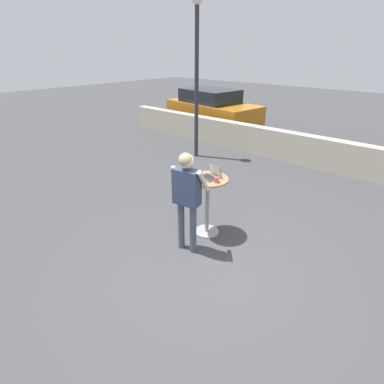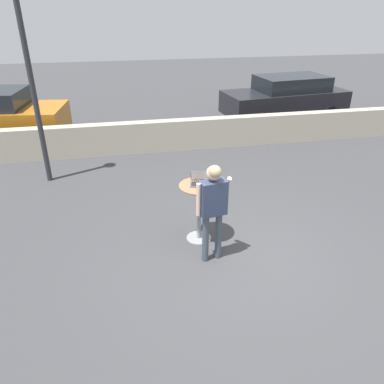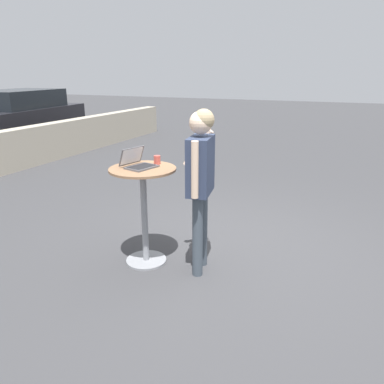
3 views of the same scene
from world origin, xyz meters
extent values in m
plane|color=#3D3D3F|center=(0.00, 0.00, 0.00)|extent=(50.00, 50.00, 0.00)
cylinder|color=gray|center=(-0.59, 0.80, 0.01)|extent=(0.46, 0.46, 0.03)
cylinder|color=gray|center=(-0.59, 0.80, 0.55)|extent=(0.07, 0.07, 1.05)
cylinder|color=#8C6647|center=(-0.59, 0.80, 1.08)|extent=(0.71, 0.71, 0.02)
cube|color=#515156|center=(-0.59, 0.81, 1.11)|extent=(0.36, 0.30, 0.02)
cube|color=black|center=(-0.59, 0.81, 1.12)|extent=(0.31, 0.24, 0.00)
cube|color=#515156|center=(-0.55, 0.95, 1.21)|extent=(0.32, 0.15, 0.19)
cube|color=white|center=(-0.55, 0.95, 1.21)|extent=(0.29, 0.13, 0.17)
cylinder|color=#C14C42|center=(-0.36, 0.75, 1.14)|extent=(0.07, 0.07, 0.09)
torus|color=#C14C42|center=(-0.31, 0.75, 1.15)|extent=(0.04, 0.01, 0.04)
cylinder|color=#424C56|center=(-0.62, 0.15, 0.44)|extent=(0.11, 0.11, 0.88)
cylinder|color=#424C56|center=(-0.39, 0.19, 0.44)|extent=(0.11, 0.11, 0.88)
cube|color=#2D3851|center=(-0.51, 0.17, 1.17)|extent=(0.46, 0.28, 0.58)
sphere|color=beige|center=(-0.51, 0.17, 1.59)|extent=(0.23, 0.23, 0.23)
sphere|color=#9E8966|center=(-0.50, 0.15, 1.62)|extent=(0.21, 0.21, 0.21)
cylinder|color=beige|center=(-0.75, 0.13, 1.18)|extent=(0.07, 0.07, 0.55)
cylinder|color=beige|center=(-0.28, 0.30, 1.29)|extent=(0.12, 0.33, 0.42)
cube|color=black|center=(4.19, 7.90, 0.66)|extent=(4.63, 2.28, 0.77)
cube|color=black|center=(4.41, 7.93, 1.30)|extent=(2.61, 1.83, 0.51)
cylinder|color=black|center=(2.92, 6.91, 0.30)|extent=(0.63, 0.29, 0.60)
cylinder|color=black|center=(5.65, 7.24, 0.30)|extent=(0.63, 0.29, 0.60)
cylinder|color=black|center=(5.46, 8.90, 0.30)|extent=(0.63, 0.29, 0.60)
camera|label=1|loc=(2.34, -2.94, 3.11)|focal=28.00mm
camera|label=2|loc=(-1.87, -4.83, 3.90)|focal=35.00mm
camera|label=3|loc=(-3.88, -1.20, 2.06)|focal=35.00mm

